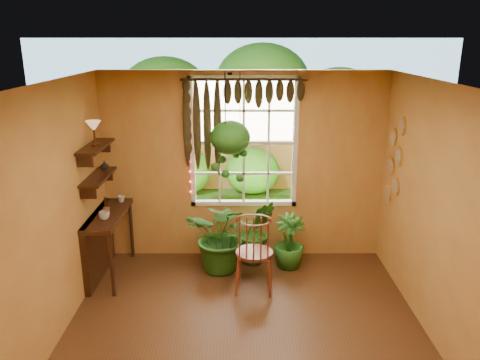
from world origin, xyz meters
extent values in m
plane|color=#543118|center=(0.00, 0.00, 0.00)|extent=(4.50, 4.50, 0.00)
plane|color=silver|center=(0.00, 0.00, 2.70)|extent=(4.50, 4.50, 0.00)
plane|color=gold|center=(0.00, 2.25, 1.35)|extent=(4.00, 0.00, 4.00)
plane|color=gold|center=(-2.00, 0.00, 1.35)|extent=(0.00, 4.50, 4.50)
plane|color=gold|center=(2.00, 0.00, 1.35)|extent=(0.00, 4.50, 4.50)
cube|color=white|center=(0.00, 2.28, 1.70)|extent=(1.52, 0.10, 1.86)
cube|color=white|center=(0.00, 2.31, 1.70)|extent=(1.38, 0.01, 1.78)
cylinder|color=#39200F|center=(0.00, 2.17, 2.58)|extent=(1.70, 0.04, 0.04)
cube|color=#39200F|center=(-1.80, 1.60, 0.87)|extent=(0.40, 1.20, 0.06)
cube|color=#39200F|center=(-1.96, 1.60, 0.45)|extent=(0.08, 1.18, 0.90)
cylinder|color=#39200F|center=(-1.64, 1.05, 0.43)|extent=(0.05, 0.05, 0.86)
cylinder|color=#39200F|center=(-1.64, 2.15, 0.43)|extent=(0.05, 0.05, 0.86)
cube|color=#39200F|center=(-1.88, 1.60, 1.40)|extent=(0.25, 0.90, 0.04)
cube|color=#39200F|center=(-1.88, 1.60, 1.80)|extent=(0.25, 0.90, 0.04)
cube|color=#1C5317|center=(0.00, 7.25, -0.02)|extent=(14.00, 10.00, 0.04)
cube|color=olive|center=(0.00, 5.45, 0.90)|extent=(12.00, 0.10, 1.80)
plane|color=#89BEE6|center=(0.00, 9.05, 1.55)|extent=(12.00, 0.00, 12.00)
cylinder|color=maroon|center=(0.13, 1.24, 0.50)|extent=(0.51, 0.51, 0.04)
torus|color=maroon|center=(0.11, 1.03, 1.04)|extent=(0.45, 0.07, 0.45)
imported|color=#1A4412|center=(-0.28, 1.74, 0.52)|extent=(1.15, 1.07, 1.04)
imported|color=#1A4412|center=(0.19, 1.97, 0.47)|extent=(0.60, 0.52, 0.95)
imported|color=#1A4412|center=(0.63, 1.83, 0.39)|extent=(0.50, 0.50, 0.77)
ellipsoid|color=black|center=(-0.18, 1.85, 1.78)|extent=(0.31, 0.31, 0.19)
ellipsoid|color=#1A4412|center=(-0.18, 1.85, 1.86)|extent=(0.53, 0.53, 0.45)
imported|color=silver|center=(-1.78, 1.38, 0.95)|extent=(0.16, 0.16, 0.10)
imported|color=beige|center=(-1.72, 2.03, 0.95)|extent=(0.12, 0.12, 0.09)
cylinder|color=brown|center=(-1.80, 1.56, 0.95)|extent=(0.08, 0.08, 0.10)
imported|color=#B2AD99|center=(-1.87, 1.88, 1.48)|extent=(0.14, 0.14, 0.12)
cylinder|color=#583319|center=(-1.86, 1.54, 1.83)|extent=(0.11, 0.11, 0.03)
cylinder|color=#583319|center=(-1.86, 1.54, 1.93)|extent=(0.03, 0.03, 0.19)
cone|color=slate|center=(-1.86, 1.54, 2.07)|extent=(0.19, 0.19, 0.13)
camera|label=1|loc=(-0.06, -4.16, 3.12)|focal=35.00mm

